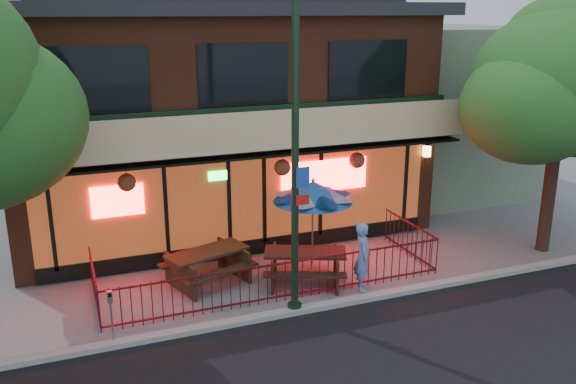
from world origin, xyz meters
name	(u,v)px	position (x,y,z in m)	size (l,w,h in m)	color
ground	(288,304)	(0.00, 0.00, 0.00)	(80.00, 80.00, 0.00)	gray
curb	(296,311)	(0.00, -0.50, 0.06)	(80.00, 0.25, 0.12)	#999993
restaurant_building	(208,91)	(0.00, 7.11, 4.13)	(12.96, 9.49, 8.05)	brown
neighbor_building	(434,107)	(9.00, 7.70, 3.00)	(6.00, 7.00, 6.00)	gray
patio_fence	(281,271)	(0.00, 0.50, 0.63)	(8.44, 2.62, 1.00)	#4B1019
street_light	(295,178)	(0.00, -0.40, 3.15)	(0.43, 0.32, 7.00)	black
street_tree_right	(563,74)	(8.04, 0.59, 4.96)	(4.80, 4.80, 7.02)	#322219
picnic_table_left	(208,262)	(-1.46, 1.80, 0.57)	(2.39, 2.09, 0.86)	#382614
picnic_table_right	(305,262)	(0.80, 0.91, 0.57)	(2.45, 2.20, 0.86)	#391D14
patio_umbrella	(313,191)	(1.44, 1.93, 2.05)	(2.10, 2.10, 2.40)	gray
pedestrian	(363,256)	(1.98, 0.10, 0.86)	(0.63, 0.41, 1.71)	#668FCD
parking_meter_near	(111,309)	(-4.00, -0.40, 0.82)	(0.11, 0.09, 1.21)	gray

